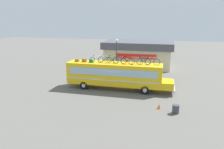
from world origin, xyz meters
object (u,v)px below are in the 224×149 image
Objects in this scene: rooftop_bicycle_7 at (143,61)px; rooftop_bicycle_8 at (152,62)px; rooftop_bicycle_1 at (96,60)px; luggage_bag_2 at (84,60)px; rooftop_bicycle_5 at (127,61)px; luggage_bag_1 at (77,60)px; rooftop_bicycle_6 at (135,61)px; luggage_bag_3 at (91,61)px; rooftop_bicycle_2 at (105,59)px; bus at (116,74)px; rooftop_bicycle_4 at (119,61)px; trash_bin at (176,109)px; street_lamp at (117,52)px; traffic_cone at (159,106)px; rooftop_bicycle_3 at (112,60)px.

rooftop_bicycle_8 is (0.98, -0.20, 0.02)m from rooftop_bicycle_7.
rooftop_bicycle_7 is at bearing 4.30° from rooftop_bicycle_1.
rooftop_bicycle_5 reaches higher than luggage_bag_2.
luggage_bag_1 is at bearing -179.22° from luggage_bag_2.
rooftop_bicycle_5 is 0.94× the size of rooftop_bicycle_6.
rooftop_bicycle_6 is at bearing -174.02° from rooftop_bicycle_8.
rooftop_bicycle_8 is at bearing 0.42° from luggage_bag_3.
luggage_bag_2 is at bearing -171.10° from rooftop_bicycle_2.
rooftop_bicycle_2 is 0.93× the size of rooftop_bicycle_8.
rooftop_bicycle_1 is 0.99× the size of rooftop_bicycle_5.
luggage_bag_2 reaches higher than bus.
luggage_bag_1 is at bearing -179.68° from rooftop_bicycle_4.
rooftop_bicycle_4 is 2.13× the size of trash_bin.
luggage_bag_1 is 7.62m from street_lamp.
rooftop_bicycle_5 is at bearing -67.85° from street_lamp.
street_lamp is at bearing 70.26° from luggage_bag_2.
luggage_bag_2 is 1.17× the size of luggage_bag_3.
luggage_bag_3 is at bearing -168.12° from rooftop_bicycle_2.
luggage_bag_2 is 0.88m from luggage_bag_3.
luggage_bag_2 reaches higher than traffic_cone.
rooftop_bicycle_1 is 0.93× the size of rooftop_bicycle_7.
rooftop_bicycle_4 is (3.45, -0.03, 0.18)m from luggage_bag_3.
rooftop_bicycle_3 is 4.62m from rooftop_bicycle_8.
traffic_cone is at bearing -48.81° from rooftop_bicycle_5.
luggage_bag_1 is 1.08× the size of traffic_cone.
rooftop_bicycle_2 is at bearing 172.38° from rooftop_bicycle_6.
bus is at bearing 5.85° from rooftop_bicycle_1.
street_lamp reaches higher than traffic_cone.
luggage_bag_2 is 12.26m from trash_bin.
rooftop_bicycle_5 is at bearing -12.21° from bus.
rooftop_bicycle_2 reaches higher than luggage_bag_3.
rooftop_bicycle_5 reaches higher than rooftop_bicycle_4.
rooftop_bicycle_7 is at bearing -1.16° from rooftop_bicycle_2.
rooftop_bicycle_2 is 4.53m from rooftop_bicycle_7.
rooftop_bicycle_3 is 9.53m from trash_bin.
street_lamp is at bearing 105.42° from rooftop_bicycle_4.
rooftop_bicycle_3 is at bearing 173.75° from rooftop_bicycle_5.
rooftop_bicycle_5 is 6.76m from traffic_cone.
rooftop_bicycle_8 reaches higher than rooftop_bicycle_7.
bus is 2.25m from rooftop_bicycle_5.
luggage_bag_1 is 0.30× the size of rooftop_bicycle_5.
rooftop_bicycle_7 is at bearing 113.40° from traffic_cone.
luggage_bag_3 is 0.27× the size of rooftop_bicycle_6.
rooftop_bicycle_1 is 10.94m from trash_bin.
rooftop_bicycle_7 is 7.37m from trash_bin.
luggage_bag_1 is 1.80m from luggage_bag_3.
rooftop_bicycle_6 is 2.26× the size of trash_bin.
luggage_bag_1 is 0.28× the size of rooftop_bicycle_3.
trash_bin reaches higher than traffic_cone.
luggage_bag_1 is at bearing -179.51° from rooftop_bicycle_3.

